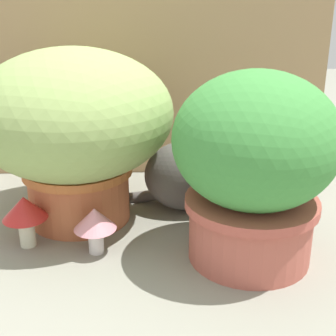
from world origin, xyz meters
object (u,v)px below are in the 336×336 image
(cat, at_px, (192,173))
(grass_planter, at_px, (74,124))
(leafy_planter, at_px, (254,163))
(mushroom_ornament_pink, at_px, (95,222))
(mushroom_ornament_red, at_px, (25,211))

(cat, bearing_deg, grass_planter, -171.22)
(leafy_planter, height_order, mushroom_ornament_pink, leafy_planter)
(cat, height_order, mushroom_ornament_red, cat)
(grass_planter, bearing_deg, cat, 8.78)
(mushroom_ornament_red, bearing_deg, mushroom_ornament_pink, -12.16)
(grass_planter, height_order, leafy_planter, grass_planter)
(cat, bearing_deg, mushroom_ornament_pink, -136.53)
(grass_planter, height_order, mushroom_ornament_red, grass_planter)
(cat, xyz_separation_m, mushroom_ornament_red, (-0.46, -0.21, -0.02))
(grass_planter, height_order, cat, grass_planter)
(grass_planter, relative_size, mushroom_ornament_pink, 4.44)
(cat, height_order, mushroom_ornament_pink, cat)
(cat, bearing_deg, leafy_planter, -66.33)
(grass_planter, bearing_deg, leafy_planter, -26.65)
(grass_planter, xyz_separation_m, cat, (0.34, 0.05, -0.17))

